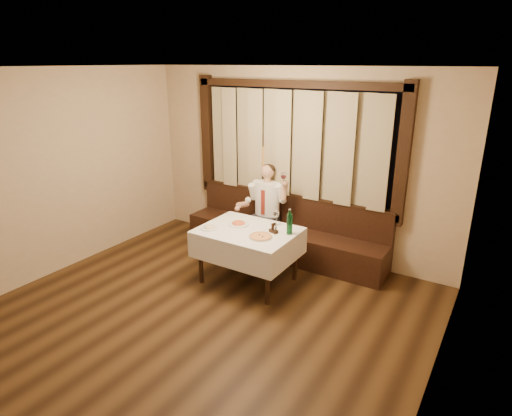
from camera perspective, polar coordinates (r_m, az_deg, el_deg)
The scene contains 10 objects.
room at distance 4.83m, azimuth -5.84°, elevation 2.56°, with size 5.01×6.01×2.81m.
banquette at distance 6.62m, azimuth 3.78°, elevation -3.68°, with size 3.20×0.61×0.94m.
dining_table at distance 5.68m, azimuth -1.07°, elevation -3.89°, with size 1.27×0.97×0.76m.
pizza at distance 5.39m, azimuth 0.61°, elevation -3.82°, with size 0.30×0.30×0.03m.
pasta_red at distance 5.79m, azimuth -2.36°, elevation -1.88°, with size 0.29×0.29×0.10m.
pasta_cream at distance 5.70m, azimuth -6.26°, elevation -2.41°, with size 0.24×0.24×0.08m.
green_bottle at distance 5.46m, azimuth 4.50°, elevation -2.06°, with size 0.07×0.07×0.34m.
table_wine_glass at distance 5.74m, azimuth 2.71°, elevation -0.90°, with size 0.08×0.08×0.21m.
cruet_caddy at distance 5.53m, azimuth 2.36°, elevation -2.85°, with size 0.14×0.10×0.13m.
seated_man at distance 6.51m, azimuth 1.23°, elevation 0.68°, with size 0.76×0.57×1.40m.
Camera 1 is at (2.85, -2.68, 2.86)m, focal length 30.00 mm.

